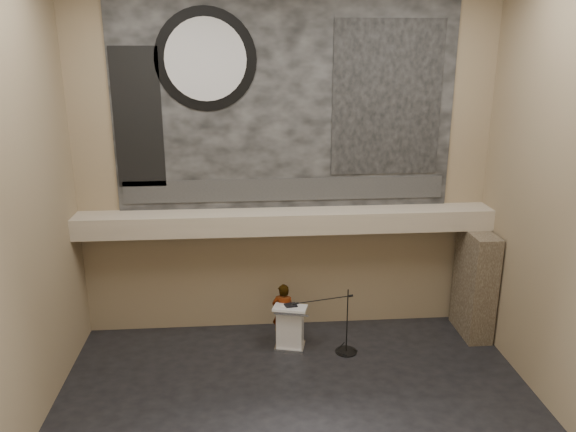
{
  "coord_description": "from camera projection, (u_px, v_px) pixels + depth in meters",
  "views": [
    {
      "loc": [
        -0.99,
        -9.24,
        7.04
      ],
      "look_at": [
        0.0,
        3.2,
        3.2
      ],
      "focal_mm": 35.0,
      "sensor_mm": 36.0,
      "label": 1
    }
  ],
  "objects": [
    {
      "name": "speaker_person",
      "position": [
        283.0,
        313.0,
        13.67
      ],
      "size": [
        0.62,
        0.47,
        1.52
      ],
      "primitive_type": "imported",
      "rotation": [
        0.0,
        0.0,
        2.94
      ],
      "color": "silver",
      "rests_on": "floor"
    },
    {
      "name": "stone_pier",
      "position": [
        475.0,
        283.0,
        13.91
      ],
      "size": [
        0.6,
        1.4,
        2.7
      ],
      "primitive_type": "cube",
      "color": "#433729",
      "rests_on": "floor"
    },
    {
      "name": "sprinkler_right",
      "position": [
        364.0,
        231.0,
        13.69
      ],
      "size": [
        0.04,
        0.04,
        0.06
      ],
      "primitive_type": "cylinder",
      "color": "#B2893D",
      "rests_on": "soffit"
    },
    {
      "name": "papers",
      "position": [
        285.0,
        308.0,
        13.17
      ],
      "size": [
        0.23,
        0.29,
        0.0
      ],
      "primitive_type": "cube",
      "rotation": [
        0.0,
        0.0,
        0.15
      ],
      "color": "silver",
      "rests_on": "lectern"
    },
    {
      "name": "wall_back",
      "position": [
        285.0,
        165.0,
        13.51
      ],
      "size": [
        10.0,
        0.02,
        8.5
      ],
      "primitive_type": "cube",
      "color": "#8A7658",
      "rests_on": "floor"
    },
    {
      "name": "banner",
      "position": [
        285.0,
        104.0,
        13.06
      ],
      "size": [
        8.0,
        0.05,
        5.0
      ],
      "primitive_type": "cube",
      "color": "black",
      "rests_on": "wall_back"
    },
    {
      "name": "banner_text_strip",
      "position": [
        286.0,
        190.0,
        13.62
      ],
      "size": [
        7.76,
        0.02,
        0.55
      ],
      "primitive_type": "cube",
      "color": "#2B2B2B",
      "rests_on": "banner"
    },
    {
      "name": "floor",
      "position": [
        301.0,
        420.0,
        10.95
      ],
      "size": [
        10.0,
        10.0,
        0.0
      ],
      "primitive_type": "plane",
      "color": "black",
      "rests_on": "ground"
    },
    {
      "name": "banner_brick_print",
      "position": [
        138.0,
        118.0,
        12.85
      ],
      "size": [
        1.1,
        0.02,
        3.2
      ],
      "primitive_type": "cube",
      "color": "black",
      "rests_on": "banner"
    },
    {
      "name": "soffit",
      "position": [
        287.0,
        221.0,
        13.51
      ],
      "size": [
        10.0,
        0.8,
        0.5
      ],
      "primitive_type": "cube",
      "color": "tan",
      "rests_on": "wall_back"
    },
    {
      "name": "wall_front",
      "position": [
        342.0,
        321.0,
        5.89
      ],
      "size": [
        10.0,
        0.02,
        8.5
      ],
      "primitive_type": "cube",
      "color": "#8A7658",
      "rests_on": "floor"
    },
    {
      "name": "lectern",
      "position": [
        290.0,
        327.0,
        13.41
      ],
      "size": [
        0.89,
        0.72,
        1.14
      ],
      "rotation": [
        0.0,
        0.0,
        -0.24
      ],
      "color": "silver",
      "rests_on": "floor"
    },
    {
      "name": "banner_clock_rim",
      "position": [
        206.0,
        60.0,
        12.59
      ],
      "size": [
        2.3,
        0.02,
        2.3
      ],
      "primitive_type": "cylinder",
      "rotation": [
        1.57,
        0.0,
        0.0
      ],
      "color": "black",
      "rests_on": "banner"
    },
    {
      "name": "sprinkler_left",
      "position": [
        220.0,
        234.0,
        13.43
      ],
      "size": [
        0.04,
        0.04,
        0.06
      ],
      "primitive_type": "cylinder",
      "color": "#B2893D",
      "rests_on": "soffit"
    },
    {
      "name": "banner_building_print",
      "position": [
        387.0,
        99.0,
        13.17
      ],
      "size": [
        2.6,
        0.02,
        3.6
      ],
      "primitive_type": "cube",
      "color": "black",
      "rests_on": "banner"
    },
    {
      "name": "banner_clock_face",
      "position": [
        206.0,
        60.0,
        12.57
      ],
      "size": [
        1.84,
        0.02,
        1.84
      ],
      "primitive_type": "cylinder",
      "rotation": [
        1.57,
        0.0,
        0.0
      ],
      "color": "silver",
      "rests_on": "banner"
    },
    {
      "name": "wall_left",
      "position": [
        4.0,
        219.0,
        9.32
      ],
      "size": [
        0.02,
        8.0,
        8.5
      ],
      "primitive_type": "cube",
      "color": "#8A7658",
      "rests_on": "floor"
    },
    {
      "name": "binder",
      "position": [
        291.0,
        305.0,
        13.26
      ],
      "size": [
        0.32,
        0.28,
        0.04
      ],
      "primitive_type": "cube",
      "rotation": [
        0.0,
        0.0,
        0.23
      ],
      "color": "black",
      "rests_on": "lectern"
    },
    {
      "name": "mic_stand",
      "position": [
        344.0,
        343.0,
        13.3
      ],
      "size": [
        1.58,
        0.58,
        1.63
      ],
      "rotation": [
        0.0,
        0.0,
        0.23
      ],
      "color": "black",
      "rests_on": "floor"
    }
  ]
}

